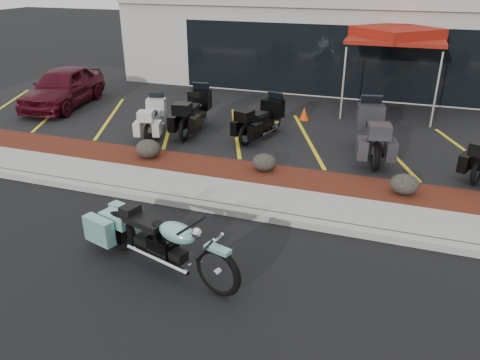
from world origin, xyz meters
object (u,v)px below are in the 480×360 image
at_px(touring_white, 157,110).
at_px(popup_canopy, 396,35).
at_px(parked_car, 63,87).
at_px(traffic_cone, 304,113).
at_px(hero_cruiser, 218,265).

xyz_separation_m(touring_white, popup_canopy, (6.54, 4.22, 1.95)).
relative_size(parked_car, traffic_cone, 9.78).
height_order(touring_white, traffic_cone, touring_white).
relative_size(hero_cruiser, parked_car, 0.79).
xyz_separation_m(hero_cruiser, touring_white, (-4.63, 6.74, 0.16)).
xyz_separation_m(parked_car, traffic_cone, (8.38, 1.17, -0.48)).
relative_size(hero_cruiser, traffic_cone, 7.74).
distance_m(hero_cruiser, traffic_cone, 9.09).
xyz_separation_m(traffic_cone, popup_canopy, (2.49, 1.89, 2.31)).
bearing_deg(parked_car, touring_white, -24.82).
height_order(hero_cruiser, touring_white, touring_white).
distance_m(hero_cruiser, parked_car, 11.95).
height_order(parked_car, traffic_cone, parked_car).
relative_size(touring_white, traffic_cone, 4.76).
relative_size(traffic_cone, popup_canopy, 0.13).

